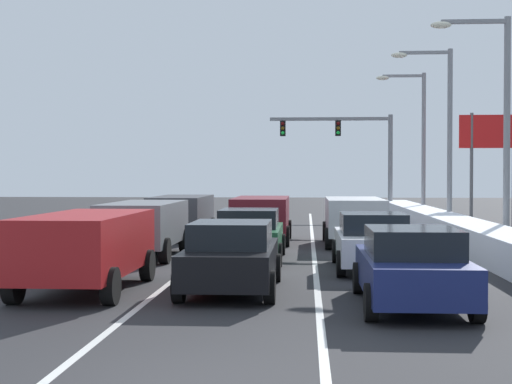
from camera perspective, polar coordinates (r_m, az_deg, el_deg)
The scene contains 19 objects.
ground_plane at distance 24.28m, azimuth 0.33°, elevation -4.63°, with size 120.00×120.00×0.00m, color #28282B.
lane_stripe_between_right_lane_and_center_lane at distance 28.06m, azimuth 4.28°, elevation -3.83°, with size 0.14×42.23×0.01m, color silver.
lane_stripe_between_center_lane_and_left_lane at distance 28.24m, azimuth -2.65°, elevation -3.79°, with size 0.14×42.23×0.01m, color silver.
snow_bank_right_shoulder at distance 28.57m, azimuth 14.98°, elevation -2.88°, with size 1.56×42.23×0.90m, color white.
snow_bank_left_shoulder at distance 29.28m, azimuth -13.03°, elevation -3.07°, with size 1.88×42.23×0.60m, color white.
sedan_navy_right_lane_nearest at distance 14.80m, azimuth 11.56°, elevation -5.51°, with size 2.00×4.50×1.51m.
sedan_white_right_lane_second at distance 20.35m, azimuth 8.70°, elevation -3.64°, with size 2.00×4.50×1.51m.
suv_silver_right_lane_third at distance 27.33m, azimuth 7.36°, elevation -1.85°, with size 2.16×4.90×1.67m.
sedan_black_center_lane_nearest at distance 16.38m, azimuth -1.84°, elevation -4.82°, with size 2.00×4.50×1.51m.
sedan_green_center_lane_second at distance 22.32m, azimuth -0.49°, elevation -3.19°, with size 2.00×4.50×1.51m.
suv_maroon_center_lane_third at distance 28.23m, azimuth 0.40°, elevation -1.74°, with size 2.16×4.90×1.67m.
suv_red_left_lane_nearest at distance 16.79m, azimuth -12.55°, elevation -3.84°, with size 2.16×4.90×1.67m.
suv_gray_left_lane_second at distance 23.42m, azimuth -8.38°, elevation -2.37°, with size 2.16×4.90×1.67m.
suv_charcoal_left_lane_third at distance 30.03m, azimuth -5.59°, elevation -1.56°, with size 2.16×4.90×1.67m.
traffic_light_gantry at distance 47.26m, azimuth 7.21°, elevation 3.70°, with size 7.54×0.47×6.20m.
street_lamp_right_near at distance 26.88m, azimuth 17.49°, elevation 5.89°, with size 2.66×0.36×7.79m.
street_lamp_right_mid at distance 34.29m, azimuth 13.70°, elevation 5.08°, with size 2.66×0.36×7.99m.
street_lamp_right_far at distance 41.87m, azimuth 11.94°, elevation 4.38°, with size 2.66×0.36×7.97m.
roadside_sign_right at distance 38.49m, azimuth 17.29°, elevation 3.49°, with size 3.20×0.16×5.50m.
Camera 1 is at (1.46, -8.75, 2.51)m, focal length 53.46 mm.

